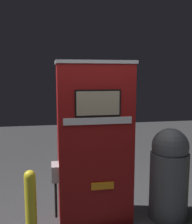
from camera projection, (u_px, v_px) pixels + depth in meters
gas_pump at (94, 142)px, 3.39m from camera, size 1.04×0.56×2.08m
safety_bollard at (31, 205)px, 2.96m from camera, size 0.13×0.13×0.86m
trash_bin at (169, 173)px, 3.48m from camera, size 0.51×0.51×1.22m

